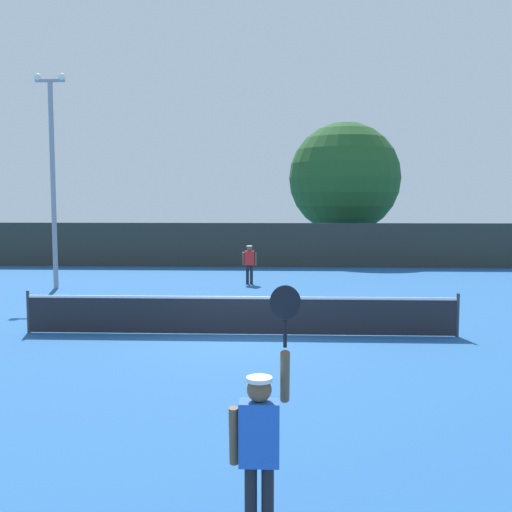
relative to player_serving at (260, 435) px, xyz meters
The scene contains 9 objects.
ground_plane 9.31m from the player_serving, 95.18° to the left, with size 120.00×120.00×0.00m, color #235693.
tennis_net 9.26m from the player_serving, 95.18° to the left, with size 10.74×0.08×1.07m.
perimeter_fence 24.70m from the player_serving, 91.93° to the left, with size 32.52×0.12×2.21m, color #2D332D.
player_serving is the anchor object (origin of this frame).
player_receiving 18.38m from the player_serving, 93.37° to the left, with size 0.57×0.23×1.54m.
tennis_ball 11.57m from the player_serving, 101.91° to the left, with size 0.07×0.07×0.07m, color #CCE033.
light_pole 19.15m from the player_serving, 116.38° to the left, with size 1.18×0.28×8.00m.
large_tree 30.15m from the player_serving, 82.67° to the left, with size 6.40×6.40×7.83m.
parked_car_near 34.24m from the player_serving, 104.96° to the left, with size 2.06×4.27×1.69m.
Camera 1 is at (1.02, -14.70, 3.31)m, focal length 42.32 mm.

